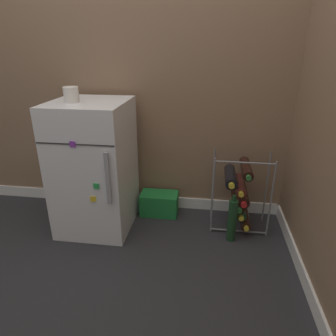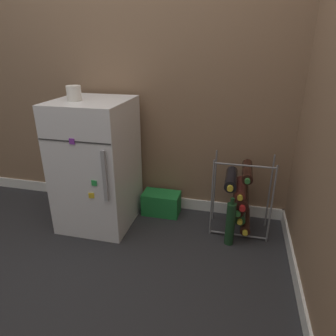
{
  "view_description": "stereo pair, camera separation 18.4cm",
  "coord_description": "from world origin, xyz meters",
  "px_view_note": "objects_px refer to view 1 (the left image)",
  "views": [
    {
      "loc": [
        0.46,
        -1.54,
        1.25
      ],
      "look_at": [
        0.19,
        0.35,
        0.45
      ],
      "focal_mm": 32.0,
      "sensor_mm": 36.0,
      "label": 1
    },
    {
      "loc": [
        0.64,
        -1.51,
        1.25
      ],
      "look_at": [
        0.19,
        0.35,
        0.45
      ],
      "focal_mm": 32.0,
      "sensor_mm": 36.0,
      "label": 2
    }
  ],
  "objects_px": {
    "fridge_top_cup": "(71,95)",
    "wine_rack": "(240,193)",
    "loose_bottle_floor": "(232,220)",
    "soda_box": "(159,203)",
    "mini_fridge": "(95,167)"
  },
  "relations": [
    {
      "from": "mini_fridge",
      "to": "soda_box",
      "type": "xyz_separation_m",
      "value": [
        0.42,
        0.2,
        -0.37
      ]
    },
    {
      "from": "mini_fridge",
      "to": "fridge_top_cup",
      "type": "relative_size",
      "value": 9.56
    },
    {
      "from": "soda_box",
      "to": "fridge_top_cup",
      "type": "height_order",
      "value": "fridge_top_cup"
    },
    {
      "from": "soda_box",
      "to": "loose_bottle_floor",
      "type": "relative_size",
      "value": 0.84
    },
    {
      "from": "mini_fridge",
      "to": "loose_bottle_floor",
      "type": "xyz_separation_m",
      "value": [
        0.96,
        -0.08,
        -0.3
      ]
    },
    {
      "from": "wine_rack",
      "to": "soda_box",
      "type": "height_order",
      "value": "wine_rack"
    },
    {
      "from": "fridge_top_cup",
      "to": "wine_rack",
      "type": "bearing_deg",
      "value": 7.83
    },
    {
      "from": "loose_bottle_floor",
      "to": "wine_rack",
      "type": "bearing_deg",
      "value": 73.65
    },
    {
      "from": "mini_fridge",
      "to": "fridge_top_cup",
      "type": "height_order",
      "value": "fridge_top_cup"
    },
    {
      "from": "mini_fridge",
      "to": "loose_bottle_floor",
      "type": "bearing_deg",
      "value": -4.7
    },
    {
      "from": "mini_fridge",
      "to": "soda_box",
      "type": "bearing_deg",
      "value": 24.98
    },
    {
      "from": "wine_rack",
      "to": "loose_bottle_floor",
      "type": "height_order",
      "value": "wine_rack"
    },
    {
      "from": "mini_fridge",
      "to": "soda_box",
      "type": "distance_m",
      "value": 0.59
    },
    {
      "from": "wine_rack",
      "to": "loose_bottle_floor",
      "type": "relative_size",
      "value": 1.64
    },
    {
      "from": "mini_fridge",
      "to": "fridge_top_cup",
      "type": "xyz_separation_m",
      "value": [
        -0.08,
        -0.06,
        0.5
      ]
    }
  ]
}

